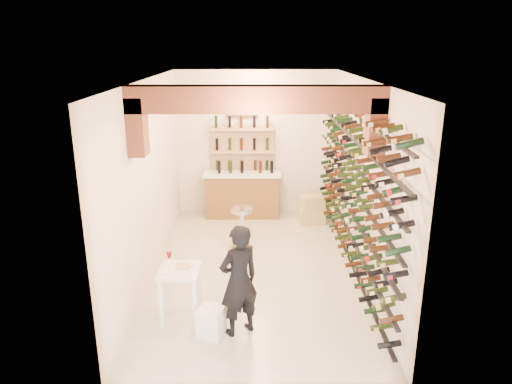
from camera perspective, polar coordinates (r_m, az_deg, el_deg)
ground at (r=8.32m, az=0.01°, el=-9.20°), size 6.00×6.00×0.00m
room_shell at (r=7.32m, az=0.01°, el=5.79°), size 3.52×6.02×3.21m
wine_rack at (r=7.90m, az=11.19°, el=1.07°), size 0.32×5.70×2.56m
back_counter at (r=10.58m, az=-1.66°, el=-0.14°), size 1.70×0.62×1.29m
back_shelving at (r=10.64m, az=-1.66°, el=3.52°), size 1.40×0.31×2.73m
tasting_table at (r=6.66m, az=-9.17°, el=-10.23°), size 0.57×0.57×0.98m
white_stool at (r=6.55m, az=-5.41°, el=-15.29°), size 0.41×0.41×0.40m
person at (r=6.29m, az=-2.08°, el=-10.61°), size 0.68×0.61×1.55m
chrome_barstool at (r=8.87m, az=-1.71°, el=-4.06°), size 0.43×0.43×0.83m
crate_lower at (r=10.34m, az=6.71°, el=-2.84°), size 0.59×0.46×0.33m
crate_upper at (r=10.24m, az=6.77°, el=-1.23°), size 0.56×0.46×0.29m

